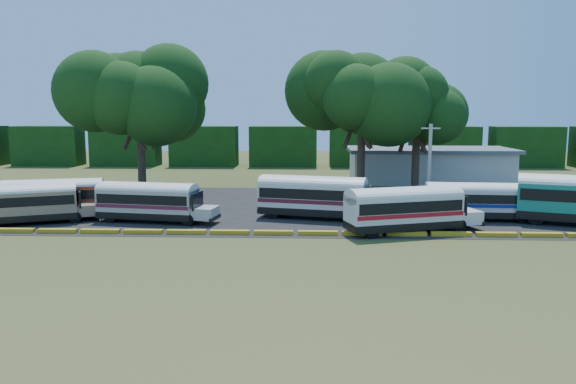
{
  "coord_description": "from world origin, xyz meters",
  "views": [
    {
      "loc": [
        3.89,
        -36.37,
        8.46
      ],
      "look_at": [
        2.29,
        6.0,
        2.23
      ],
      "focal_mm": 35.0,
      "sensor_mm": 36.0,
      "label": 1
    }
  ],
  "objects_px": {
    "bus_white_red": "(406,207)",
    "tree_west": "(139,92)",
    "bus_beige": "(27,201)",
    "bus_cream_west": "(150,200)",
    "bus_red": "(57,195)"
  },
  "relations": [
    {
      "from": "bus_red",
      "to": "bus_cream_west",
      "type": "xyz_separation_m",
      "value": [
        8.01,
        -1.77,
        -0.03
      ]
    },
    {
      "from": "bus_beige",
      "to": "tree_west",
      "type": "relative_size",
      "value": 0.65
    },
    {
      "from": "bus_beige",
      "to": "tree_west",
      "type": "bearing_deg",
      "value": 49.86
    },
    {
      "from": "bus_beige",
      "to": "bus_red",
      "type": "relative_size",
      "value": 0.97
    },
    {
      "from": "bus_cream_west",
      "to": "bus_white_red",
      "type": "xyz_separation_m",
      "value": [
        18.75,
        -3.11,
        0.11
      ]
    },
    {
      "from": "bus_red",
      "to": "bus_cream_west",
      "type": "bearing_deg",
      "value": -27.47
    },
    {
      "from": "bus_beige",
      "to": "bus_cream_west",
      "type": "height_order",
      "value": "bus_cream_west"
    },
    {
      "from": "bus_red",
      "to": "bus_white_red",
      "type": "bearing_deg",
      "value": -25.34
    },
    {
      "from": "bus_white_red",
      "to": "tree_west",
      "type": "relative_size",
      "value": 0.71
    },
    {
      "from": "bus_red",
      "to": "bus_white_red",
      "type": "distance_m",
      "value": 27.2
    },
    {
      "from": "bus_beige",
      "to": "bus_cream_west",
      "type": "relative_size",
      "value": 0.97
    },
    {
      "from": "bus_white_red",
      "to": "tree_west",
      "type": "xyz_separation_m",
      "value": [
        -23.3,
        16.31,
        8.35
      ]
    },
    {
      "from": "bus_cream_west",
      "to": "bus_beige",
      "type": "bearing_deg",
      "value": -163.4
    },
    {
      "from": "tree_west",
      "to": "bus_cream_west",
      "type": "bearing_deg",
      "value": -70.98
    },
    {
      "from": "bus_cream_west",
      "to": "bus_red",
      "type": "bearing_deg",
      "value": 176.88
    }
  ]
}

